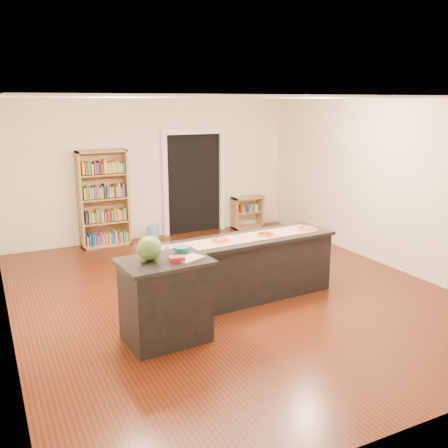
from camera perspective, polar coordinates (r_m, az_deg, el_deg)
name	(u,v)px	position (r m, az deg, el deg)	size (l,w,h in m)	color
room	(230,200)	(7.06, 0.72, 2.80)	(6.00, 7.00, 2.80)	#F2E9CB
doorway	(194,177)	(10.57, -3.47, 5.41)	(1.40, 0.09, 2.21)	black
kitchen_island	(243,269)	(7.09, 2.22, -5.11)	(2.72, 0.74, 0.90)	black
side_counter	(165,300)	(5.91, -6.70, -8.65)	(1.01, 0.74, 1.00)	black
bookshelf	(104,199)	(9.86, -13.58, 2.83)	(0.93, 0.33, 1.86)	#AF8055
low_shelf	(247,212)	(11.10, 2.68, 1.36)	(0.70, 0.30, 0.70)	#AF8055
waste_bin	(153,233)	(10.13, -8.12, -1.06)	(0.23, 0.23, 0.34)	#599DC8
kraft_paper	(244,238)	(6.96, 2.25, -1.62)	(2.36, 0.43, 0.00)	#A08052
watermelon	(150,248)	(5.70, -8.50, -2.76)	(0.28, 0.28, 0.28)	#144214
cutting_board	(190,259)	(5.72, -3.96, -3.97)	(0.32, 0.21, 0.02)	tan
package_red	(177,259)	(5.64, -5.42, -4.02)	(0.17, 0.12, 0.06)	maroon
package_teal	(182,250)	(5.98, -4.85, -2.94)	(0.19, 0.19, 0.07)	#195966
pizza_a	(172,248)	(6.46, -5.96, -2.80)	(0.27, 0.27, 0.02)	tan
pizza_b	(220,240)	(6.80, -0.48, -1.87)	(0.28, 0.28, 0.02)	tan
pizza_c	(266,234)	(7.13, 4.81, -1.17)	(0.28, 0.28, 0.02)	tan
pizza_d	(307,228)	(7.54, 9.43, -0.48)	(0.29, 0.29, 0.02)	tan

